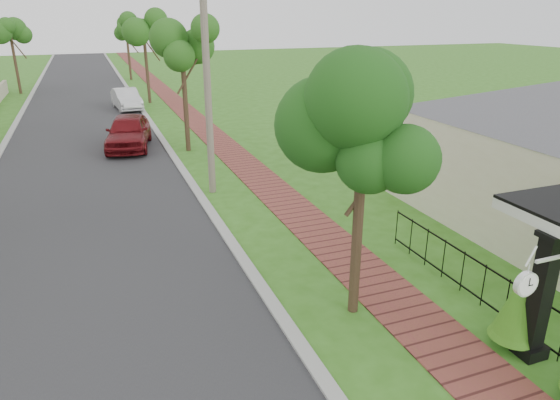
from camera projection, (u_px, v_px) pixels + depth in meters
ground at (283, 380)px, 8.70m from camera, size 160.00×160.00×0.00m
road at (85, 139)px, 25.18m from camera, size 7.00×120.00×0.02m
kerb_right at (158, 134)px, 26.40m from camera, size 0.30×120.00×0.10m
kerb_left at (4, 146)px, 23.97m from camera, size 0.30×120.00×0.10m
sidewalk at (206, 130)px, 27.27m from camera, size 1.50×120.00×0.03m
porch_post at (539, 303)px, 8.95m from camera, size 0.48×0.48×2.52m
picket_fence at (507, 300)px, 10.15m from camera, size 0.03×8.02×1.00m
street_trees at (75, 39)px, 29.61m from camera, size 10.70×37.65×5.89m
parked_car_red at (128, 132)px, 23.32m from camera, size 2.67×4.82×1.55m
parked_car_white at (127, 99)px, 32.78m from camera, size 1.82×4.18×1.34m
near_tree at (363, 135)px, 9.38m from camera, size 1.89×1.89×4.85m
utility_pole at (207, 79)px, 16.45m from camera, size 1.20×0.24×7.77m
station_clock at (528, 282)px, 8.02m from camera, size 1.07×0.13×0.61m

